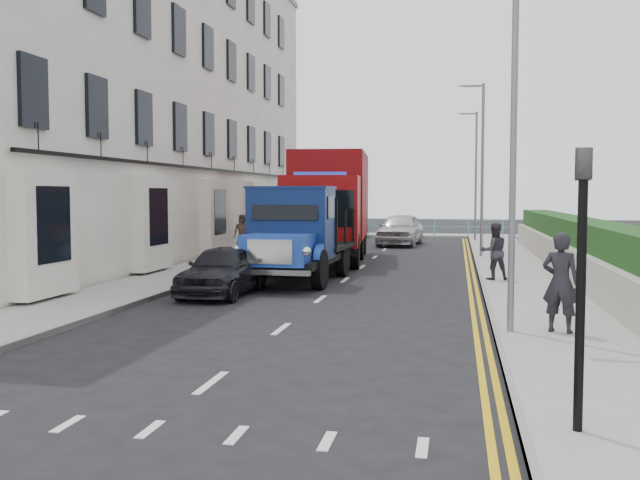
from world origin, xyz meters
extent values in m
plane|color=black|center=(0.00, 0.00, 0.00)|extent=(120.00, 120.00, 0.00)
cube|color=gray|center=(-5.20, 9.00, 0.06)|extent=(2.40, 38.00, 0.12)
cube|color=gray|center=(5.30, 9.00, 0.06)|extent=(2.60, 38.00, 0.12)
cube|color=gray|center=(0.00, 29.00, 0.06)|extent=(30.00, 2.50, 0.12)
plane|color=#515E6F|center=(0.00, 60.00, 0.00)|extent=(120.00, 120.00, 0.00)
cube|color=white|center=(-9.50, 13.00, 7.00)|extent=(6.00, 30.00, 14.00)
cube|color=black|center=(-6.35, 13.00, 3.60)|extent=(0.12, 28.00, 0.10)
cube|color=#B2AD9E|center=(6.60, 9.00, 0.55)|extent=(0.30, 28.00, 1.00)
cube|color=#123A13|center=(7.30, 9.00, 0.95)|extent=(1.20, 28.00, 1.70)
cube|color=#59B2A5|center=(0.00, 28.20, 1.08)|extent=(13.00, 0.08, 0.06)
cube|color=#59B2A5|center=(0.00, 28.20, 0.65)|extent=(13.00, 0.06, 0.05)
cylinder|color=slate|center=(4.30, -2.00, 3.50)|extent=(0.12, 0.12, 7.00)
cylinder|color=slate|center=(4.30, 14.00, 3.50)|extent=(0.12, 0.12, 7.00)
cube|color=slate|center=(3.80, 14.00, 6.90)|extent=(1.00, 0.08, 0.08)
cube|color=beige|center=(3.30, 14.00, 6.78)|extent=(0.35, 0.18, 0.18)
cylinder|color=slate|center=(4.30, 24.00, 3.50)|extent=(0.12, 0.12, 7.00)
cube|color=slate|center=(3.80, 24.00, 6.90)|extent=(1.00, 0.08, 0.08)
cube|color=beige|center=(3.30, 24.00, 6.78)|extent=(0.35, 0.18, 0.18)
cylinder|color=black|center=(4.60, -7.50, 1.50)|extent=(0.10, 0.10, 3.00)
imported|color=black|center=(4.60, -7.50, 2.60)|extent=(0.16, 0.20, 1.00)
cylinder|color=black|center=(-2.37, 3.82, 0.55)|extent=(0.34, 1.11, 1.10)
cylinder|color=black|center=(-0.36, 3.75, 0.55)|extent=(0.34, 1.11, 1.10)
cylinder|color=black|center=(-2.25, 7.03, 0.55)|extent=(0.34, 1.11, 1.10)
cylinder|color=black|center=(-0.24, 6.96, 0.55)|extent=(0.34, 1.11, 1.10)
cube|color=black|center=(-1.31, 5.39, 0.71)|extent=(2.38, 5.58, 0.21)
cube|color=#1F43AB|center=(-1.38, 3.27, 1.12)|extent=(1.83, 1.56, 0.83)
cube|color=silver|center=(-1.41, 2.50, 1.12)|extent=(1.21, 0.14, 0.63)
cube|color=#0E1E4D|center=(-1.33, 4.59, 1.78)|extent=(2.34, 1.46, 2.01)
cube|color=black|center=(-1.25, 6.76, 0.98)|extent=(2.53, 3.30, 0.14)
cylinder|color=black|center=(-2.53, 9.03, 0.62)|extent=(0.46, 1.26, 1.23)
cylinder|color=black|center=(-0.18, 9.23, 0.62)|extent=(0.46, 1.26, 1.23)
cylinder|color=black|center=(-2.83, 12.49, 0.62)|extent=(0.46, 1.26, 1.23)
cylinder|color=black|center=(-0.48, 12.69, 0.62)|extent=(0.46, 1.26, 1.23)
cylinder|color=black|center=(-3.04, 14.94, 0.62)|extent=(0.46, 1.26, 1.23)
cylinder|color=black|center=(-0.70, 15.15, 0.62)|extent=(0.46, 1.26, 1.23)
cube|color=black|center=(-1.61, 12.03, 0.84)|extent=(3.25, 8.04, 0.28)
cube|color=maroon|center=(-1.35, 9.13, 2.02)|extent=(2.86, 2.35, 2.47)
cube|color=black|center=(-1.26, 8.10, 2.13)|extent=(2.46, 0.30, 1.23)
cube|color=#700809|center=(-1.71, 13.26, 2.58)|extent=(3.30, 6.05, 3.36)
imported|color=black|center=(-2.60, 2.28, 0.66)|extent=(1.67, 3.89, 1.31)
imported|color=teal|center=(-2.60, 8.34, 0.77)|extent=(1.73, 4.70, 1.54)
imported|color=#ADADB2|center=(-2.60, 18.00, 0.66)|extent=(1.85, 4.54, 1.32)
imported|color=black|center=(-3.50, 25.84, 0.68)|extent=(3.59, 5.31, 1.35)
imported|color=#B9B8BE|center=(0.50, 21.15, 0.82)|extent=(2.33, 4.97, 1.64)
imported|color=black|center=(5.17, -1.94, 1.03)|extent=(0.78, 0.65, 1.82)
imported|color=#322C36|center=(4.40, 5.97, 0.95)|extent=(0.94, 0.81, 1.66)
imported|color=#191E2E|center=(-4.40, 12.69, 1.04)|extent=(1.15, 0.97, 1.84)
imported|color=#433630|center=(-6.00, 15.01, 0.93)|extent=(0.91, 0.73, 1.61)
camera|label=1|loc=(3.32, -15.26, 2.62)|focal=40.00mm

